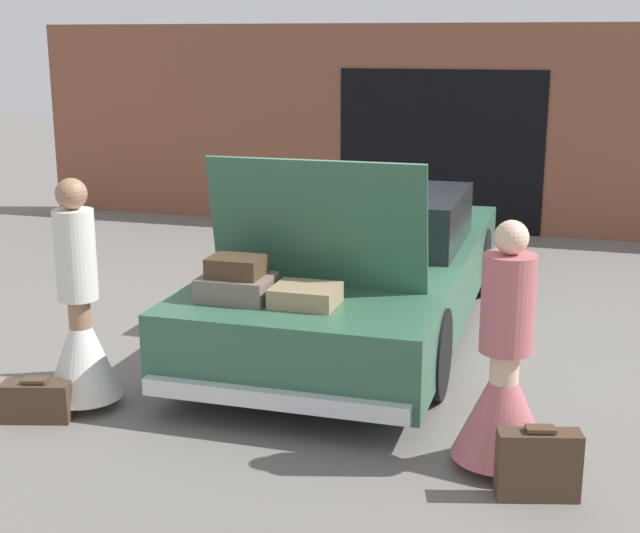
{
  "coord_description": "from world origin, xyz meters",
  "views": [
    {
      "loc": [
        1.84,
        -7.61,
        2.6
      ],
      "look_at": [
        0.0,
        -1.31,
        0.91
      ],
      "focal_mm": 50.0,
      "sensor_mm": 36.0,
      "label": 1
    }
  ],
  "objects_px": {
    "person_right": "(504,383)",
    "suitcase_beside_left_person": "(37,401)",
    "car": "(361,269)",
    "person_left": "(81,327)",
    "suitcase_beside_right_person": "(538,465)"
  },
  "relations": [
    {
      "from": "person_right",
      "to": "person_left",
      "type": "bearing_deg",
      "value": 75.4
    },
    {
      "from": "person_right",
      "to": "suitcase_beside_right_person",
      "type": "relative_size",
      "value": 3.13
    },
    {
      "from": "car",
      "to": "person_left",
      "type": "distance_m",
      "value": 2.75
    },
    {
      "from": "person_left",
      "to": "person_right",
      "type": "distance_m",
      "value": 2.98
    },
    {
      "from": "car",
      "to": "suitcase_beside_left_person",
      "type": "relative_size",
      "value": 9.62
    },
    {
      "from": "person_left",
      "to": "suitcase_beside_right_person",
      "type": "bearing_deg",
      "value": 67.38
    },
    {
      "from": "car",
      "to": "suitcase_beside_left_person",
      "type": "bearing_deg",
      "value": -122.59
    },
    {
      "from": "car",
      "to": "person_left",
      "type": "bearing_deg",
      "value": -122.7
    },
    {
      "from": "person_right",
      "to": "suitcase_beside_left_person",
      "type": "xyz_separation_m",
      "value": [
        -3.17,
        -0.2,
        -0.41
      ]
    },
    {
      "from": "person_right",
      "to": "suitcase_beside_right_person",
      "type": "distance_m",
      "value": 0.54
    },
    {
      "from": "person_right",
      "to": "suitcase_beside_left_person",
      "type": "height_order",
      "value": "person_right"
    },
    {
      "from": "person_right",
      "to": "car",
      "type": "bearing_deg",
      "value": 19.11
    },
    {
      "from": "car",
      "to": "person_right",
      "type": "height_order",
      "value": "car"
    },
    {
      "from": "person_left",
      "to": "suitcase_beside_left_person",
      "type": "height_order",
      "value": "person_left"
    },
    {
      "from": "suitcase_beside_left_person",
      "to": "person_right",
      "type": "bearing_deg",
      "value": 3.66
    }
  ]
}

